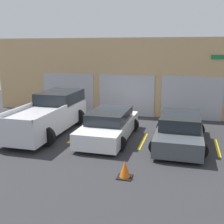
{
  "coord_description": "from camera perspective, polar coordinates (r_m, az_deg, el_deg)",
  "views": [
    {
      "loc": [
        3.27,
        -13.12,
        3.99
      ],
      "look_at": [
        0.0,
        -1.03,
        1.1
      ],
      "focal_mm": 45.0,
      "sensor_mm": 36.0,
      "label": 1
    }
  ],
  "objects": [
    {
      "name": "shophouse_building",
      "position": [
        16.82,
        3.85,
        6.95
      ],
      "size": [
        17.65,
        0.68,
        4.54
      ],
      "color": "tan",
      "rests_on": "ground"
    },
    {
      "name": "ground_plane",
      "position": [
        14.1,
        1.09,
        -3.45
      ],
      "size": [
        28.0,
        28.0,
        0.0
      ],
      "primitive_type": "plane",
      "color": "#2D2D30"
    },
    {
      "name": "parking_stripe_centre",
      "position": [
        12.38,
        6.29,
        -5.87
      ],
      "size": [
        0.12,
        2.2,
        0.01
      ],
      "primitive_type": "cube",
      "color": "gold",
      "rests_on": "ground"
    },
    {
      "name": "sedan_side",
      "position": [
        12.11,
        13.57,
        -3.62
      ],
      "size": [
        2.19,
        4.48,
        1.29
      ],
      "color": "#474C51",
      "rests_on": "ground"
    },
    {
      "name": "parking_stripe_right",
      "position": [
        12.33,
        20.59,
        -6.74
      ],
      "size": [
        0.12,
        2.2,
        0.01
      ],
      "primitive_type": "cube",
      "color": "gold",
      "rests_on": "ground"
    },
    {
      "name": "traffic_cone",
      "position": [
        8.95,
        2.62,
        -11.69
      ],
      "size": [
        0.47,
        0.47,
        0.55
      ],
      "color": "black",
      "rests_on": "ground"
    },
    {
      "name": "parking_stripe_far_left",
      "position": [
        14.57,
        -18.31,
        -3.57
      ],
      "size": [
        0.12,
        2.2,
        0.01
      ],
      "primitive_type": "cube",
      "color": "gold",
      "rests_on": "ground"
    },
    {
      "name": "parking_stripe_left",
      "position": [
        13.17,
        -7.05,
        -4.73
      ],
      "size": [
        0.12,
        2.2,
        0.01
      ],
      "primitive_type": "cube",
      "color": "gold",
      "rests_on": "ground"
    },
    {
      "name": "pickup_truck",
      "position": [
        13.82,
        -12.61,
        -0.45
      ],
      "size": [
        2.52,
        5.56,
        1.79
      ],
      "color": "silver",
      "rests_on": "ground"
    },
    {
      "name": "sedan_white",
      "position": [
        12.54,
        -0.56,
        -2.7
      ],
      "size": [
        2.19,
        4.52,
        1.27
      ],
      "color": "white",
      "rests_on": "ground"
    }
  ]
}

